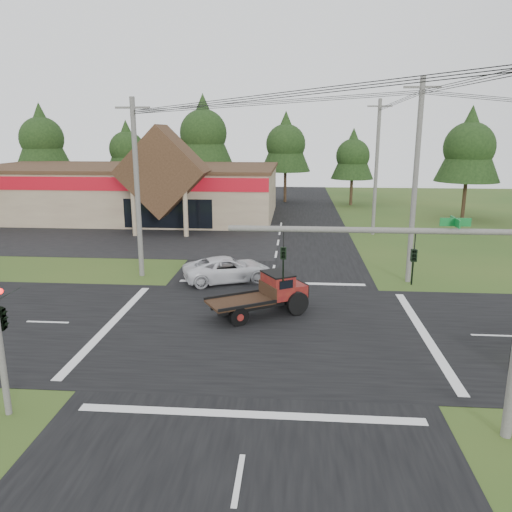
# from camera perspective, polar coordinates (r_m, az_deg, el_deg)

# --- Properties ---
(ground) EXTENTS (120.00, 120.00, 0.00)m
(ground) POSITION_cam_1_polar(r_m,az_deg,el_deg) (22.49, 0.88, -8.35)
(ground) COLOR #2A4A1A
(ground) RESTS_ON ground
(road_ns) EXTENTS (12.00, 120.00, 0.02)m
(road_ns) POSITION_cam_1_polar(r_m,az_deg,el_deg) (22.49, 0.88, -8.33)
(road_ns) COLOR black
(road_ns) RESTS_ON ground
(road_ew) EXTENTS (120.00, 12.00, 0.02)m
(road_ew) POSITION_cam_1_polar(r_m,az_deg,el_deg) (22.49, 0.88, -8.33)
(road_ew) COLOR black
(road_ew) RESTS_ON ground
(parking_apron) EXTENTS (28.00, 14.00, 0.02)m
(parking_apron) POSITION_cam_1_polar(r_m,az_deg,el_deg) (43.46, -16.20, 2.08)
(parking_apron) COLOR black
(parking_apron) RESTS_ON ground
(cvs_building) EXTENTS (30.40, 18.20, 9.19)m
(cvs_building) POSITION_cam_1_polar(r_m,az_deg,el_deg) (53.44, -14.18, 7.34)
(cvs_building) COLOR gray
(cvs_building) RESTS_ON ground
(traffic_signal_mast) EXTENTS (8.12, 0.24, 7.00)m
(traffic_signal_mast) POSITION_cam_1_polar(r_m,az_deg,el_deg) (14.61, 22.38, -3.48)
(traffic_signal_mast) COLOR #595651
(traffic_signal_mast) RESTS_ON ground
(utility_pole_nw) EXTENTS (2.00, 0.30, 10.50)m
(utility_pole_nw) POSITION_cam_1_polar(r_m,az_deg,el_deg) (30.40, -13.44, 7.63)
(utility_pole_nw) COLOR #595651
(utility_pole_nw) RESTS_ON ground
(utility_pole_ne) EXTENTS (2.00, 0.30, 11.50)m
(utility_pole_ne) POSITION_cam_1_polar(r_m,az_deg,el_deg) (29.66, 17.74, 8.18)
(utility_pole_ne) COLOR #595651
(utility_pole_ne) RESTS_ON ground
(utility_pole_n) EXTENTS (2.00, 0.30, 11.20)m
(utility_pole_n) POSITION_cam_1_polar(r_m,az_deg,el_deg) (43.38, 13.60, 9.87)
(utility_pole_n) COLOR #595651
(utility_pole_n) RESTS_ON ground
(tree_row_a) EXTENTS (6.72, 6.72, 12.12)m
(tree_row_a) POSITION_cam_1_polar(r_m,az_deg,el_deg) (68.36, -23.31, 12.44)
(tree_row_a) COLOR #332316
(tree_row_a) RESTS_ON ground
(tree_row_b) EXTENTS (5.60, 5.60, 10.10)m
(tree_row_b) POSITION_cam_1_polar(r_m,az_deg,el_deg) (66.31, -14.54, 11.93)
(tree_row_b) COLOR #332316
(tree_row_b) RESTS_ON ground
(tree_row_c) EXTENTS (7.28, 7.28, 13.13)m
(tree_row_c) POSITION_cam_1_polar(r_m,az_deg,el_deg) (62.80, -6.03, 14.04)
(tree_row_c) COLOR #332316
(tree_row_c) RESTS_ON ground
(tree_row_d) EXTENTS (6.16, 6.16, 11.11)m
(tree_row_d) POSITION_cam_1_polar(r_m,az_deg,el_deg) (62.80, 3.42, 12.87)
(tree_row_d) COLOR #332316
(tree_row_d) RESTS_ON ground
(tree_row_e) EXTENTS (5.04, 5.04, 9.09)m
(tree_row_e) POSITION_cam_1_polar(r_m,az_deg,el_deg) (61.19, 11.02, 11.35)
(tree_row_e) COLOR #332316
(tree_row_e) RESTS_ON ground
(tree_side_ne) EXTENTS (6.16, 6.16, 11.11)m
(tree_side_ne) POSITION_cam_1_polar(r_m,az_deg,el_deg) (53.46, 23.22, 11.61)
(tree_side_ne) COLOR #332316
(tree_side_ne) RESTS_ON ground
(antique_flatbed_truck) EXTENTS (5.15, 4.10, 2.04)m
(antique_flatbed_truck) POSITION_cam_1_polar(r_m,az_deg,el_deg) (23.74, 0.41, -4.50)
(antique_flatbed_truck) COLOR #580C13
(antique_flatbed_truck) RESTS_ON ground
(white_pickup) EXTENTS (5.71, 4.14, 1.44)m
(white_pickup) POSITION_cam_1_polar(r_m,az_deg,el_deg) (29.35, -3.23, -1.52)
(white_pickup) COLOR silver
(white_pickup) RESTS_ON ground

